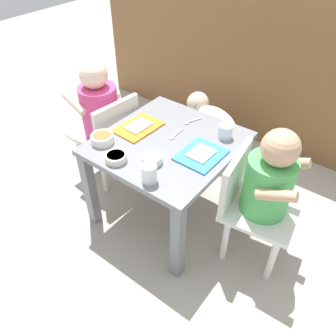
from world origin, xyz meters
The scene contains 15 objects.
ground_plane centered at (0.00, 0.00, 0.00)m, with size 7.00×7.00×0.00m, color #9E998E.
kitchen_cabinet_back centered at (0.00, 1.02, 0.48)m, with size 2.26×0.39×0.95m, color brown.
dining_table centered at (0.00, 0.00, 0.36)m, with size 0.55×0.59×0.43m.
seated_child_left centered at (-0.44, 0.03, 0.41)m, with size 0.30×0.30×0.66m.
seated_child_right centered at (0.44, 0.03, 0.40)m, with size 0.32×0.32×0.65m.
dog centered at (-0.11, 0.56, 0.22)m, with size 0.43×0.28×0.32m.
food_tray_left centered at (-0.17, 0.00, 0.43)m, with size 0.15×0.21×0.02m.
food_tray_right centered at (0.17, 0.00, 0.43)m, with size 0.16×0.19×0.02m.
water_cup_left centered at (0.18, 0.17, 0.45)m, with size 0.06×0.06×0.06m.
water_cup_right centered at (0.10, -0.24, 0.46)m, with size 0.06×0.06×0.07m.
veggie_bowl_far centered at (-0.08, -0.23, 0.44)m, with size 0.09×0.09×0.03m.
veggie_bowl_near centered at (-0.22, -0.17, 0.45)m, with size 0.10×0.10×0.04m.
cereal_bowl_right_side centered at (0.04, -0.15, 0.45)m, with size 0.08×0.08×0.03m.
spoon_by_left_tray centered at (-0.01, 0.18, 0.43)m, with size 0.05×0.10×0.01m.
spoon_by_right_tray centered at (0.00, 0.05, 0.43)m, with size 0.02×0.10×0.01m.
Camera 1 is at (0.71, -0.94, 1.27)m, focal length 36.20 mm.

